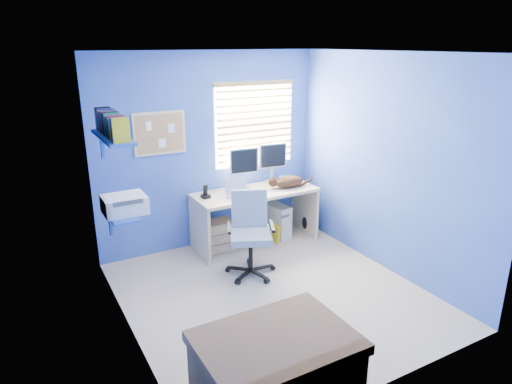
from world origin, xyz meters
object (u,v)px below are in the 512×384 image
cat (289,182)px  desk (255,217)px  tower_pc (277,220)px  office_chair (250,244)px  laptop (241,188)px

cat → desk: bearing=-178.6°
tower_pc → office_chair: (-0.84, -0.79, 0.13)m
cat → laptop: bearing=-165.7°
laptop → tower_pc: 0.93m
laptop → office_chair: (-0.19, -0.58, -0.49)m
desk → cat: 0.65m
laptop → cat: (0.74, 0.05, -0.03)m
cat → tower_pc: cat is taller
cat → office_chair: bearing=-135.3°
desk → tower_pc: size_ratio=3.63×
tower_pc → office_chair: 1.16m
desk → office_chair: size_ratio=1.70×
office_chair → tower_pc: bearing=43.1°
tower_pc → office_chair: office_chair is taller
office_chair → laptop: bearing=72.0°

